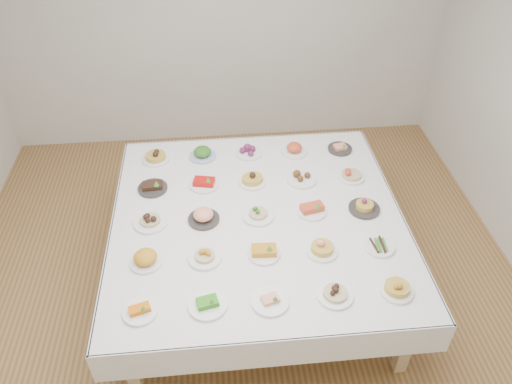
{
  "coord_description": "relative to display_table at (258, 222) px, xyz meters",
  "views": [
    {
      "loc": [
        -0.15,
        -2.81,
        3.43
      ],
      "look_at": [
        0.16,
        0.27,
        0.88
      ],
      "focal_mm": 35.0,
      "sensor_mm": 36.0,
      "label": 1
    }
  ],
  "objects": [
    {
      "name": "dish_3",
      "position": [
        0.44,
        -0.85,
        0.12
      ],
      "size": [
        0.24,
        0.24,
        0.13
      ],
      "color": "white",
      "rests_on": "display_table"
    },
    {
      "name": "dish_15",
      "position": [
        -0.86,
        0.43,
        0.11
      ],
      "size": [
        0.25,
        0.25,
        0.12
      ],
      "color": "#2E2B29",
      "rests_on": "display_table"
    },
    {
      "name": "room_envelope",
      "position": [
        -0.16,
        -0.12,
        1.15
      ],
      "size": [
        5.02,
        5.02,
        2.81
      ],
      "color": "#9C7041",
      "rests_on": "ground"
    },
    {
      "name": "dish_18",
      "position": [
        0.43,
        0.42,
        0.12
      ],
      "size": [
        0.25,
        0.25,
        0.12
      ],
      "color": "white",
      "rests_on": "display_table"
    },
    {
      "name": "dish_23",
      "position": [
        0.43,
        0.85,
        0.12
      ],
      "size": [
        0.24,
        0.24,
        0.12
      ],
      "color": "white",
      "rests_on": "display_table"
    },
    {
      "name": "dish_17",
      "position": [
        -0.0,
        0.43,
        0.14
      ],
      "size": [
        0.25,
        0.24,
        0.15
      ],
      "color": "white",
      "rests_on": "display_table"
    },
    {
      "name": "dish_22",
      "position": [
        0.0,
        0.86,
        0.11
      ],
      "size": [
        0.24,
        0.24,
        0.11
      ],
      "color": "white",
      "rests_on": "display_table"
    },
    {
      "name": "dish_11",
      "position": [
        -0.43,
        -0.01,
        0.12
      ],
      "size": [
        0.25,
        0.25,
        0.13
      ],
      "color": "#2E2B29",
      "rests_on": "display_table"
    },
    {
      "name": "dish_21",
      "position": [
        -0.43,
        0.86,
        0.13
      ],
      "size": [
        0.24,
        0.24,
        0.14
      ],
      "color": "#4C66B2",
      "rests_on": "display_table"
    },
    {
      "name": "dish_8",
      "position": [
        0.43,
        -0.44,
        0.13
      ],
      "size": [
        0.23,
        0.23,
        0.14
      ],
      "color": "white",
      "rests_on": "display_table"
    },
    {
      "name": "dish_4",
      "position": [
        0.86,
        -0.85,
        0.12
      ],
      "size": [
        0.23,
        0.23,
        0.13
      ],
      "color": "white",
      "rests_on": "display_table"
    },
    {
      "name": "dish_7",
      "position": [
        0.0,
        -0.42,
        0.11
      ],
      "size": [
        0.24,
        0.24,
        0.11
      ],
      "color": "white",
      "rests_on": "display_table"
    },
    {
      "name": "dish_5",
      "position": [
        -0.85,
        -0.42,
        0.13
      ],
      "size": [
        0.23,
        0.23,
        0.14
      ],
      "color": "white",
      "rests_on": "display_table"
    },
    {
      "name": "dish_14",
      "position": [
        0.87,
        -0.0,
        0.12
      ],
      "size": [
        0.25,
        0.25,
        0.13
      ],
      "color": "#2E2B29",
      "rests_on": "display_table"
    },
    {
      "name": "dish_13",
      "position": [
        0.44,
        0.01,
        0.11
      ],
      "size": [
        0.23,
        0.23,
        0.11
      ],
      "color": "white",
      "rests_on": "display_table"
    },
    {
      "name": "dish_0",
      "position": [
        -0.86,
        -0.86,
        0.1
      ],
      "size": [
        0.23,
        0.23,
        0.09
      ],
      "color": "white",
      "rests_on": "display_table"
    },
    {
      "name": "dish_12",
      "position": [
        0.0,
        -0.0,
        0.12
      ],
      "size": [
        0.25,
        0.25,
        0.13
      ],
      "color": "white",
      "rests_on": "display_table"
    },
    {
      "name": "dish_6",
      "position": [
        -0.43,
        -0.42,
        0.12
      ],
      "size": [
        0.24,
        0.24,
        0.12
      ],
      "color": "white",
      "rests_on": "display_table"
    },
    {
      "name": "dish_20",
      "position": [
        -0.85,
        0.85,
        0.13
      ],
      "size": [
        0.25,
        0.24,
        0.15
      ],
      "color": "white",
      "rests_on": "display_table"
    },
    {
      "name": "dish_16",
      "position": [
        -0.42,
        0.44,
        0.11
      ],
      "size": [
        0.25,
        0.25,
        0.11
      ],
      "color": "white",
      "rests_on": "display_table"
    },
    {
      "name": "dish_1",
      "position": [
        -0.42,
        -0.85,
        0.1
      ],
      "size": [
        0.26,
        0.26,
        0.1
      ],
      "color": "white",
      "rests_on": "display_table"
    },
    {
      "name": "dish_9",
      "position": [
        0.86,
        -0.44,
        0.08
      ],
      "size": [
        0.22,
        0.22,
        0.05
      ],
      "color": "white",
      "rests_on": "display_table"
    },
    {
      "name": "dish_2",
      "position": [
        -0.0,
        -0.86,
        0.1
      ],
      "size": [
        0.25,
        0.25,
        0.09
      ],
      "color": "white",
      "rests_on": "display_table"
    },
    {
      "name": "dish_24",
      "position": [
        0.86,
        0.85,
        0.09
      ],
      "size": [
        0.22,
        0.22,
        0.09
      ],
      "color": "#2E2B29",
      "rests_on": "display_table"
    },
    {
      "name": "display_table",
      "position": [
        0.0,
        0.0,
        0.0
      ],
      "size": [
        2.33,
        2.33,
        0.75
      ],
      "color": "white",
      "rests_on": "ground"
    },
    {
      "name": "dish_19",
      "position": [
        0.86,
        0.42,
        0.13
      ],
      "size": [
        0.23,
        0.23,
        0.14
      ],
      "color": "white",
      "rests_on": "display_table"
    },
    {
      "name": "dish_10",
      "position": [
        -0.85,
        -0.0,
        0.13
      ],
      "size": [
        0.27,
        0.27,
        0.14
      ],
      "color": "white",
      "rests_on": "display_table"
    }
  ]
}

